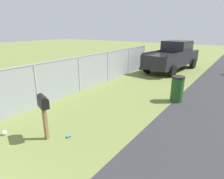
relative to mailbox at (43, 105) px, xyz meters
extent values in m
cube|color=brown|center=(0.00, 0.00, -0.55)|extent=(0.09, 0.09, 0.97)
cube|color=black|center=(0.00, 0.00, 0.05)|extent=(0.37, 0.53, 0.22)
cylinder|color=black|center=(0.00, 0.00, 0.16)|extent=(0.37, 0.53, 0.20)
cube|color=red|center=(0.11, 0.00, 0.12)|extent=(0.02, 0.04, 0.18)
cube|color=black|center=(11.03, 0.15, -0.15)|extent=(5.69, 2.45, 0.90)
cube|color=black|center=(11.69, 0.08, 0.68)|extent=(2.06, 1.89, 0.76)
cube|color=black|center=(11.69, 0.08, 0.68)|extent=(2.01, 1.92, 0.53)
cube|color=black|center=(9.92, 1.13, 0.36)|extent=(2.86, 0.41, 0.12)
cube|color=black|center=(9.73, -0.55, 0.36)|extent=(2.86, 0.41, 0.12)
cylinder|color=black|center=(12.94, 0.85, -0.65)|extent=(0.78, 0.35, 0.76)
cylinder|color=black|center=(12.73, -0.97, -0.65)|extent=(0.78, 0.35, 0.76)
cylinder|color=black|center=(9.33, 1.27, -0.65)|extent=(0.78, 0.35, 0.76)
cylinder|color=black|center=(9.12, -0.55, -0.65)|extent=(0.78, 0.35, 0.76)
cylinder|color=#1E4C1E|center=(4.99, -2.08, -0.53)|extent=(0.51, 0.51, 1.01)
cylinder|color=black|center=(4.99, -2.08, 0.02)|extent=(0.54, 0.54, 0.08)
cylinder|color=#9EA3A8|center=(1.26, 2.19, -0.17)|extent=(0.07, 0.07, 1.73)
cylinder|color=#9EA3A8|center=(3.60, 2.19, -0.17)|extent=(0.07, 0.07, 1.73)
cylinder|color=#9EA3A8|center=(5.93, 2.19, -0.17)|extent=(0.07, 0.07, 1.73)
cylinder|color=#9EA3A8|center=(8.27, 2.19, -0.17)|extent=(0.07, 0.07, 1.73)
cylinder|color=#9EA3A8|center=(10.60, 2.19, -0.17)|extent=(0.07, 0.07, 1.73)
cube|color=#9EA3A8|center=(3.60, 2.19, 0.67)|extent=(14.01, 0.04, 0.04)
cube|color=gray|center=(3.60, 2.19, -0.17)|extent=(14.01, 0.01, 1.73)
cylinder|color=blue|center=(0.39, -0.45, -1.00)|extent=(0.13, 0.08, 0.07)
sphere|color=silver|center=(-0.59, 1.19, -0.96)|extent=(0.14, 0.14, 0.14)
camera|label=1|loc=(-2.84, -4.21, 1.95)|focal=30.77mm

